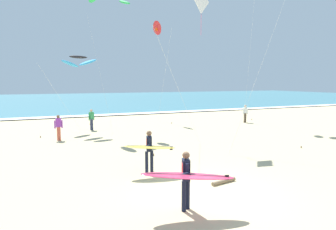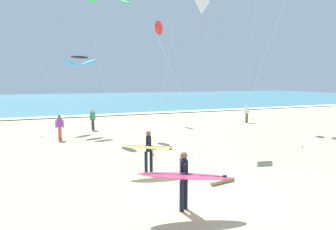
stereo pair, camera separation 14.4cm
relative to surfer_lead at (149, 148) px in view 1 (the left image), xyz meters
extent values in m
plane|color=#CCB789|center=(0.90, -2.71, -1.04)|extent=(160.00, 160.00, 0.00)
cube|color=teal|center=(0.90, 50.58, -1.00)|extent=(160.00, 60.00, 0.08)
cube|color=white|center=(0.90, 20.88, -0.96)|extent=(160.00, 1.75, 0.01)
cylinder|color=black|center=(-0.08, 0.11, -0.60)|extent=(0.13, 0.13, 0.88)
cylinder|color=black|center=(0.17, 0.21, -0.60)|extent=(0.13, 0.13, 0.88)
cube|color=black|center=(0.04, 0.16, 0.14)|extent=(0.28, 0.38, 0.60)
cube|color=red|center=(-0.06, 0.18, 0.18)|extent=(0.06, 0.20, 0.32)
sphere|color=brown|center=(0.04, 0.16, 0.56)|extent=(0.21, 0.21, 0.21)
cylinder|color=black|center=(-0.02, -0.06, 0.25)|extent=(0.09, 0.09, 0.26)
cylinder|color=black|center=(-0.10, -0.14, 0.12)|extent=(0.26, 0.14, 0.14)
cylinder|color=black|center=(0.10, 0.38, 0.10)|extent=(0.09, 0.09, 0.56)
ellipsoid|color=#EFD14C|center=(-0.05, -0.19, 0.08)|extent=(2.07, 1.03, 0.19)
cube|color=#333333|center=(-0.05, -0.19, 0.12)|extent=(1.70, 0.49, 0.11)
cube|color=#262628|center=(0.76, -0.41, 0.01)|extent=(0.12, 0.04, 0.14)
cylinder|color=black|center=(-0.26, -3.62, -0.60)|extent=(0.13, 0.13, 0.88)
cylinder|color=black|center=(-0.09, -3.50, -0.60)|extent=(0.13, 0.13, 0.88)
cube|color=black|center=(-0.17, -3.56, 0.14)|extent=(0.30, 0.39, 0.60)
cube|color=red|center=(-0.27, -3.53, 0.18)|extent=(0.07, 0.19, 0.32)
sphere|color=brown|center=(-0.17, -3.56, 0.56)|extent=(0.21, 0.21, 0.21)
cylinder|color=black|center=(-0.25, -3.78, 0.25)|extent=(0.09, 0.09, 0.26)
cylinder|color=black|center=(-0.33, -3.84, 0.12)|extent=(0.26, 0.16, 0.14)
cylinder|color=black|center=(-0.10, -3.34, 0.10)|extent=(0.09, 0.09, 0.56)
ellipsoid|color=#D83359|center=(-0.29, -3.90, 0.08)|extent=(2.61, 1.35, 0.24)
cube|color=#333333|center=(-0.29, -3.90, 0.12)|extent=(2.15, 0.73, 0.16)
cube|color=#262628|center=(0.73, -4.24, 0.01)|extent=(0.12, 0.05, 0.14)
ellipsoid|color=green|center=(1.88, 10.39, 8.20)|extent=(0.81, 1.49, 0.63)
cylinder|color=silver|center=(0.30, 12.35, 3.58)|extent=(0.96, 4.41, 9.05)
cylinder|color=brown|center=(-0.17, 14.55, -0.99)|extent=(0.06, 0.06, 0.10)
ellipsoid|color=#2D99DB|center=(-0.81, 10.26, 3.91)|extent=(1.51, 1.12, 0.63)
ellipsoid|color=black|center=(-1.31, 11.28, 4.34)|extent=(1.51, 1.12, 0.20)
ellipsoid|color=#2D99DB|center=(-1.80, 12.29, 3.91)|extent=(1.51, 1.12, 0.63)
cylinder|color=silver|center=(-2.66, 10.61, 1.44)|extent=(2.73, 1.34, 4.76)
cylinder|color=brown|center=(-4.02, 9.95, -0.99)|extent=(0.06, 0.06, 0.10)
cylinder|color=silver|center=(13.48, 11.00, 5.52)|extent=(2.08, 1.52, 12.93)
cylinder|color=brown|center=(14.51, 11.75, -0.99)|extent=(0.06, 0.06, 0.10)
cube|color=white|center=(4.61, 4.18, 7.11)|extent=(1.33, 0.62, 1.44)
cylinder|color=pink|center=(4.61, 4.18, 5.81)|extent=(0.02, 0.02, 1.16)
cylinder|color=silver|center=(2.88, 3.40, 2.14)|extent=(3.48, 1.57, 6.17)
cylinder|color=brown|center=(1.14, 2.63, -0.99)|extent=(0.06, 0.06, 0.10)
cylinder|color=silver|center=(6.94, 1.12, 4.82)|extent=(4.60, 0.23, 11.52)
cylinder|color=brown|center=(9.23, 1.01, -0.99)|extent=(0.06, 0.06, 0.10)
cone|color=red|center=(6.03, 14.64, 7.41)|extent=(0.67, 1.31, 1.25)
cube|color=orange|center=(6.03, 14.64, 7.27)|extent=(0.44, 0.12, 0.24)
cylinder|color=silver|center=(6.27, 13.59, 3.10)|extent=(0.49, 2.10, 8.09)
cylinder|color=brown|center=(6.51, 12.55, -0.99)|extent=(0.06, 0.06, 0.10)
cylinder|color=#D8593F|center=(-2.95, 8.53, -0.62)|extent=(0.22, 0.22, 0.84)
cube|color=purple|center=(-2.95, 8.53, 0.07)|extent=(0.32, 0.18, 0.54)
sphere|color=brown|center=(-2.95, 8.53, 0.45)|extent=(0.20, 0.20, 0.20)
cylinder|color=purple|center=(-3.16, 8.53, -0.03)|extent=(0.08, 0.08, 0.50)
cylinder|color=purple|center=(-2.74, 8.53, -0.03)|extent=(0.08, 0.08, 0.50)
cylinder|color=#4C3D2D|center=(12.75, 10.50, -0.62)|extent=(0.22, 0.22, 0.84)
cube|color=white|center=(12.75, 10.50, 0.07)|extent=(0.35, 0.24, 0.54)
sphere|color=beige|center=(12.75, 10.50, 0.45)|extent=(0.20, 0.20, 0.20)
cylinder|color=white|center=(12.55, 10.54, -0.03)|extent=(0.08, 0.08, 0.50)
cylinder|color=white|center=(12.96, 10.46, -0.03)|extent=(0.08, 0.08, 0.50)
cylinder|color=#2D334C|center=(-0.47, 11.65, -0.62)|extent=(0.22, 0.22, 0.84)
cube|color=#339351|center=(-0.47, 11.65, 0.07)|extent=(0.37, 0.31, 0.54)
sphere|color=tan|center=(-0.47, 11.65, 0.45)|extent=(0.20, 0.20, 0.20)
cylinder|color=#339351|center=(-0.28, 11.75, -0.03)|extent=(0.08, 0.08, 0.50)
cylinder|color=#339351|center=(-0.66, 11.56, -0.03)|extent=(0.08, 0.08, 0.50)
cylinder|color=#846B4C|center=(2.08, -2.11, -0.97)|extent=(1.09, 0.34, 0.14)
camera|label=1|loc=(-3.82, -10.79, 2.61)|focal=31.58mm
camera|label=2|loc=(-3.68, -10.85, 2.61)|focal=31.58mm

